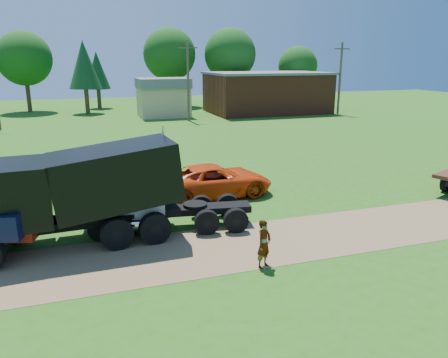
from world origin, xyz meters
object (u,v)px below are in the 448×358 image
object	(u,v)px
black_dump_truck	(72,191)
orange_pickup	(215,181)
white_semi_tractor	(142,196)
spectator_a	(264,244)

from	to	relation	value
black_dump_truck	orange_pickup	xyz separation A→B (m)	(6.97, 4.11, -1.31)
white_semi_tractor	spectator_a	xyz separation A→B (m)	(3.46, -4.82, -0.62)
white_semi_tractor	orange_pickup	size ratio (longest dim) A/B	1.20
spectator_a	black_dump_truck	bearing A→B (deg)	114.87
orange_pickup	spectator_a	size ratio (longest dim) A/B	3.56
white_semi_tractor	spectator_a	bearing A→B (deg)	-45.50
white_semi_tractor	orange_pickup	distance (m)	5.54
black_dump_truck	orange_pickup	size ratio (longest dim) A/B	1.50
black_dump_truck	spectator_a	world-z (taller)	black_dump_truck
orange_pickup	black_dump_truck	bearing A→B (deg)	116.51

